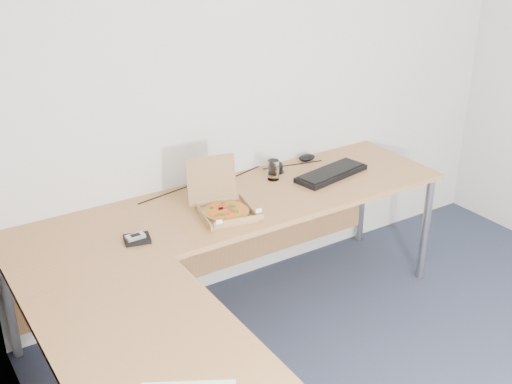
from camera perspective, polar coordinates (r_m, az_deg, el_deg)
desk at (r=3.03m, az=-2.86°, el=-5.69°), size 2.50×2.20×0.73m
pizza_box at (r=3.33m, az=-2.82°, el=-1.46°), size 0.27×0.31×0.27m
drinking_glass at (r=3.73m, az=1.56°, el=2.00°), size 0.07×0.07×0.12m
keyboard at (r=3.82m, az=6.75°, el=1.66°), size 0.50×0.26×0.03m
mouse at (r=4.04m, az=4.58°, el=3.09°), size 0.12×0.09×0.04m
wallet at (r=3.13m, az=-10.60°, el=-4.16°), size 0.14×0.13×0.02m
phone at (r=3.11m, az=-10.74°, el=-3.94°), size 0.09×0.05×0.02m
dome_speaker at (r=3.84m, az=1.83°, el=2.33°), size 0.09×0.09×0.08m
cable_bundle at (r=3.75m, az=-2.41°, el=1.17°), size 0.59×0.12×0.01m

